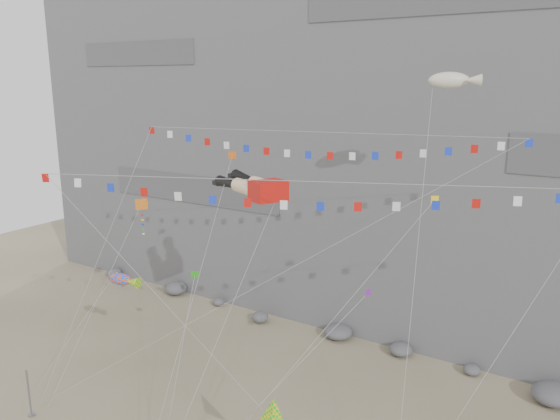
% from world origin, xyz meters
% --- Properties ---
extents(cliff, '(80.00, 28.00, 50.00)m').
position_xyz_m(cliff, '(0.00, 32.00, 25.00)').
color(cliff, slate).
rests_on(cliff, ground).
extents(talus_boulders, '(60.00, 3.00, 1.20)m').
position_xyz_m(talus_boulders, '(0.00, 17.00, 0.60)').
color(talus_boulders, '#5A5A5F').
rests_on(talus_boulders, ground).
extents(anchor_pole_left, '(0.12, 0.12, 3.60)m').
position_xyz_m(anchor_pole_left, '(-13.13, -5.38, 1.80)').
color(anchor_pole_left, slate).
rests_on(anchor_pole_left, ground).
extents(legs_kite, '(7.67, 17.68, 21.25)m').
position_xyz_m(legs_kite, '(-1.57, 5.78, 15.98)').
color(legs_kite, red).
rests_on(legs_kite, ground).
extents(flag_banner_upper, '(28.91, 17.20, 28.53)m').
position_xyz_m(flag_banner_upper, '(1.59, 9.63, 19.57)').
color(flag_banner_upper, red).
rests_on(flag_banner_upper, ground).
extents(flag_banner_lower, '(30.31, 12.82, 19.94)m').
position_xyz_m(flag_banner_lower, '(4.44, 2.31, 17.43)').
color(flag_banner_lower, red).
rests_on(flag_banner_lower, ground).
extents(harlequin_kite, '(2.74, 9.76, 16.27)m').
position_xyz_m(harlequin_kite, '(-11.39, 4.53, 13.67)').
color(harlequin_kite, red).
rests_on(harlequin_kite, ground).
extents(fish_windsock, '(7.11, 5.78, 11.51)m').
position_xyz_m(fish_windsock, '(-9.96, 0.71, 8.97)').
color(fish_windsock, '#E64B0B').
rests_on(fish_windsock, ground).
extents(delta_kite, '(6.33, 6.09, 9.32)m').
position_xyz_m(delta_kite, '(5.85, -3.15, 5.31)').
color(delta_kite, yellow).
rests_on(delta_kite, ground).
extents(blimp_windsock, '(4.29, 14.74, 26.86)m').
position_xyz_m(blimp_windsock, '(10.04, 11.51, 23.15)').
color(blimp_windsock, beige).
rests_on(blimp_windsock, ground).
extents(small_kite_a, '(4.10, 14.67, 22.81)m').
position_xyz_m(small_kite_a, '(-4.43, 7.12, 17.44)').
color(small_kite_a, orange).
rests_on(small_kite_a, ground).
extents(small_kite_b, '(7.16, 13.16, 17.29)m').
position_xyz_m(small_kite_b, '(7.16, 5.64, 9.58)').
color(small_kite_b, purple).
rests_on(small_kite_b, ground).
extents(small_kite_c, '(4.63, 9.16, 13.57)m').
position_xyz_m(small_kite_c, '(-4.22, 2.35, 9.76)').
color(small_kite_c, green).
rests_on(small_kite_c, ground).
extents(small_kite_d, '(9.76, 15.70, 23.70)m').
position_xyz_m(small_kite_d, '(10.29, 8.08, 15.52)').
color(small_kite_d, yellow).
rests_on(small_kite_d, ground).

